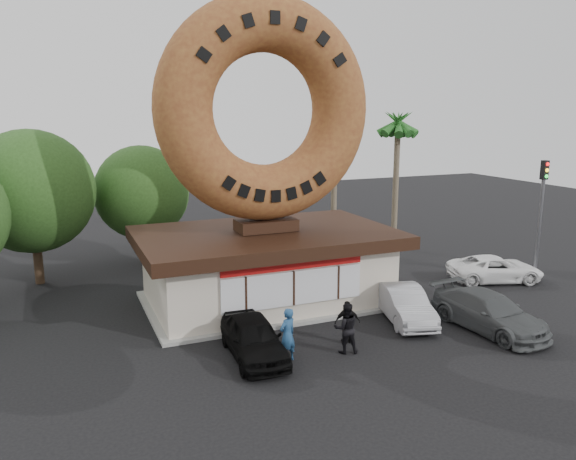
{
  "coord_description": "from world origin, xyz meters",
  "views": [
    {
      "loc": [
        -8.47,
        -16.67,
        8.48
      ],
      "look_at": [
        0.21,
        4.0,
        3.7
      ],
      "focal_mm": 35.0,
      "sensor_mm": 36.0,
      "label": 1
    }
  ],
  "objects_px": {
    "person_center": "(346,328)",
    "car_silver": "(404,304)",
    "giant_donut": "(265,110)",
    "car_grey": "(489,312)",
    "donut_shop": "(266,264)",
    "person_left": "(287,335)",
    "car_black": "(254,338)",
    "street_lamp": "(176,180)",
    "person_right": "(347,322)",
    "traffic_signal": "(541,205)",
    "car_white": "(495,269)"
  },
  "relations": [
    {
      "from": "street_lamp",
      "to": "person_left",
      "type": "relative_size",
      "value": 4.18
    },
    {
      "from": "car_black",
      "to": "car_grey",
      "type": "distance_m",
      "value": 9.44
    },
    {
      "from": "traffic_signal",
      "to": "person_right",
      "type": "xyz_separation_m",
      "value": [
        -12.86,
        -3.45,
        -3.06
      ]
    },
    {
      "from": "person_center",
      "to": "car_black",
      "type": "height_order",
      "value": "person_center"
    },
    {
      "from": "donut_shop",
      "to": "car_grey",
      "type": "distance_m",
      "value": 9.52
    },
    {
      "from": "person_right",
      "to": "car_silver",
      "type": "distance_m",
      "value": 3.44
    },
    {
      "from": "giant_donut",
      "to": "person_left",
      "type": "height_order",
      "value": "giant_donut"
    },
    {
      "from": "donut_shop",
      "to": "person_left",
      "type": "bearing_deg",
      "value": -104.07
    },
    {
      "from": "person_left",
      "to": "car_grey",
      "type": "height_order",
      "value": "person_left"
    },
    {
      "from": "person_center",
      "to": "car_silver",
      "type": "relative_size",
      "value": 0.43
    },
    {
      "from": "person_center",
      "to": "person_right",
      "type": "xyz_separation_m",
      "value": [
        0.46,
        0.73,
        -0.11
      ]
    },
    {
      "from": "donut_shop",
      "to": "giant_donut",
      "type": "xyz_separation_m",
      "value": [
        0.0,
        0.02,
        6.75
      ]
    },
    {
      "from": "street_lamp",
      "to": "car_silver",
      "type": "relative_size",
      "value": 1.88
    },
    {
      "from": "giant_donut",
      "to": "street_lamp",
      "type": "height_order",
      "value": "giant_donut"
    },
    {
      "from": "person_center",
      "to": "person_left",
      "type": "bearing_deg",
      "value": 12.09
    },
    {
      "from": "person_right",
      "to": "car_white",
      "type": "bearing_deg",
      "value": -141.77
    },
    {
      "from": "person_center",
      "to": "car_silver",
      "type": "bearing_deg",
      "value": -138.0
    },
    {
      "from": "giant_donut",
      "to": "donut_shop",
      "type": "bearing_deg",
      "value": -90.0
    },
    {
      "from": "traffic_signal",
      "to": "person_left",
      "type": "relative_size",
      "value": 3.17
    },
    {
      "from": "street_lamp",
      "to": "person_right",
      "type": "distance_m",
      "value": 16.17
    },
    {
      "from": "giant_donut",
      "to": "car_white",
      "type": "relative_size",
      "value": 2.02
    },
    {
      "from": "street_lamp",
      "to": "car_silver",
      "type": "distance_m",
      "value": 16.12
    },
    {
      "from": "street_lamp",
      "to": "traffic_signal",
      "type": "distance_m",
      "value": 19.9
    },
    {
      "from": "car_black",
      "to": "donut_shop",
      "type": "bearing_deg",
      "value": 68.45
    },
    {
      "from": "street_lamp",
      "to": "person_left",
      "type": "distance_m",
      "value": 16.43
    },
    {
      "from": "traffic_signal",
      "to": "giant_donut",
      "type": "bearing_deg",
      "value": 171.83
    },
    {
      "from": "person_left",
      "to": "traffic_signal",
      "type": "bearing_deg",
      "value": 171.65
    },
    {
      "from": "person_right",
      "to": "car_grey",
      "type": "xyz_separation_m",
      "value": [
        5.75,
        -1.05,
        -0.08
      ]
    },
    {
      "from": "traffic_signal",
      "to": "person_center",
      "type": "distance_m",
      "value": 14.26
    },
    {
      "from": "donut_shop",
      "to": "car_black",
      "type": "height_order",
      "value": "donut_shop"
    },
    {
      "from": "person_center",
      "to": "car_black",
      "type": "bearing_deg",
      "value": -0.06
    },
    {
      "from": "car_grey",
      "to": "car_white",
      "type": "bearing_deg",
      "value": 39.85
    },
    {
      "from": "car_grey",
      "to": "car_white",
      "type": "distance_m",
      "value": 6.96
    },
    {
      "from": "donut_shop",
      "to": "person_left",
      "type": "xyz_separation_m",
      "value": [
        -1.51,
        -6.03,
        -0.81
      ]
    },
    {
      "from": "donut_shop",
      "to": "giant_donut",
      "type": "bearing_deg",
      "value": 90.0
    },
    {
      "from": "giant_donut",
      "to": "car_grey",
      "type": "bearing_deg",
      "value": -43.33
    },
    {
      "from": "street_lamp",
      "to": "car_white",
      "type": "relative_size",
      "value": 1.71
    },
    {
      "from": "giant_donut",
      "to": "person_center",
      "type": "bearing_deg",
      "value": -83.69
    },
    {
      "from": "street_lamp",
      "to": "traffic_signal",
      "type": "xyz_separation_m",
      "value": [
        15.86,
        -12.01,
        -0.61
      ]
    },
    {
      "from": "person_right",
      "to": "car_grey",
      "type": "bearing_deg",
      "value": -172.23
    },
    {
      "from": "person_right",
      "to": "car_white",
      "type": "xyz_separation_m",
      "value": [
        10.64,
        3.91,
        -0.16
      ]
    },
    {
      "from": "donut_shop",
      "to": "person_right",
      "type": "relative_size",
      "value": 6.92
    },
    {
      "from": "street_lamp",
      "to": "car_grey",
      "type": "relative_size",
      "value": 1.59
    },
    {
      "from": "giant_donut",
      "to": "person_right",
      "type": "xyz_separation_m",
      "value": [
        1.14,
        -5.46,
        -7.71
      ]
    },
    {
      "from": "donut_shop",
      "to": "person_center",
      "type": "relative_size",
      "value": 6.07
    },
    {
      "from": "street_lamp",
      "to": "person_center",
      "type": "relative_size",
      "value": 4.34
    },
    {
      "from": "person_right",
      "to": "giant_donut",
      "type": "bearing_deg",
      "value": -60.08
    },
    {
      "from": "giant_donut",
      "to": "car_grey",
      "type": "xyz_separation_m",
      "value": [
        6.89,
        -6.5,
        -7.78
      ]
    },
    {
      "from": "street_lamp",
      "to": "person_center",
      "type": "bearing_deg",
      "value": -81.08
    },
    {
      "from": "person_center",
      "to": "car_silver",
      "type": "distance_m",
      "value": 4.15
    }
  ]
}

